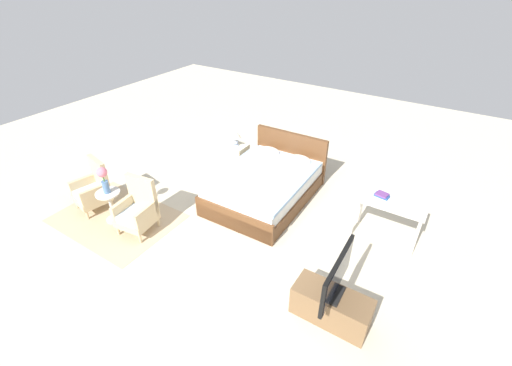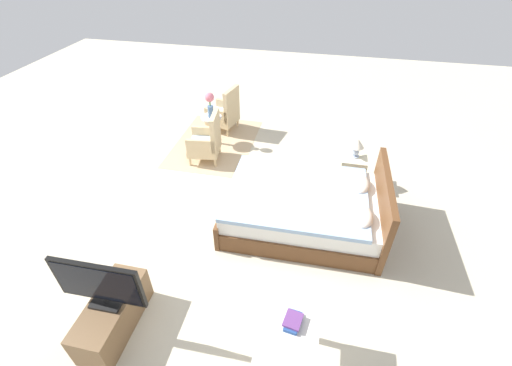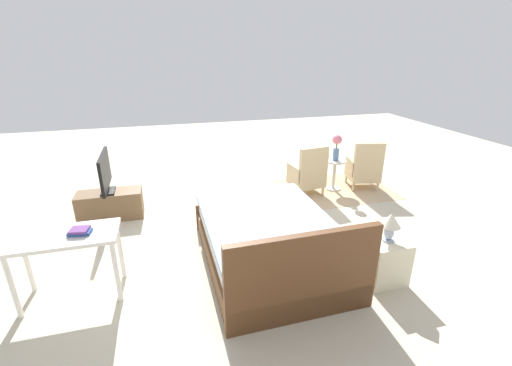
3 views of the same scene
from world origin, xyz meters
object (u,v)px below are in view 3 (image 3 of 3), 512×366
at_px(bed, 270,242).
at_px(flower_vase, 337,145).
at_px(table_lamp, 390,223).
at_px(vanity_desk, 65,245).
at_px(tv_stand, 111,205).
at_px(book_stack, 80,231).
at_px(armchair_by_window_left, 364,169).
at_px(nightstand, 384,260).
at_px(side_table, 334,171).
at_px(tv_flatscreen, 105,173).
at_px(armchair_by_window_right, 308,174).

bearing_deg(bed, flower_vase, -133.42).
xyz_separation_m(table_lamp, vanity_desk, (3.35, -0.63, -0.10)).
height_order(tv_stand, book_stack, book_stack).
distance_m(armchair_by_window_left, nightstand, 2.89).
xyz_separation_m(side_table, tv_flatscreen, (3.94, 0.16, 0.40)).
relative_size(armchair_by_window_right, table_lamp, 2.79).
xyz_separation_m(side_table, table_lamp, (0.74, 2.66, 0.38)).
relative_size(bed, table_lamp, 6.66).
bearing_deg(book_stack, tv_flatscreen, -89.91).
xyz_separation_m(nightstand, tv_flatscreen, (3.20, -2.51, 0.50)).
bearing_deg(nightstand, side_table, -105.57).
relative_size(table_lamp, tv_stand, 0.34).
bearing_deg(flower_vase, bed, 46.58).
xyz_separation_m(nightstand, tv_stand, (3.19, -2.51, -0.04)).
xyz_separation_m(armchair_by_window_right, tv_flatscreen, (3.36, 0.06, 0.38)).
bearing_deg(nightstand, book_stack, -10.83).
relative_size(armchair_by_window_right, vanity_desk, 0.88).
bearing_deg(vanity_desk, nightstand, 169.31).
distance_m(armchair_by_window_left, flower_vase, 0.76).
bearing_deg(tv_stand, nightstand, 141.88).
height_order(armchair_by_window_left, armchair_by_window_right, same).
relative_size(bed, book_stack, 9.44).
bearing_deg(side_table, nightstand, 74.43).
relative_size(bed, tv_flatscreen, 2.40).
bearing_deg(flower_vase, armchair_by_window_right, 9.06).
bearing_deg(table_lamp, tv_stand, -38.13).
bearing_deg(side_table, vanity_desk, 26.35).
xyz_separation_m(armchair_by_window_left, side_table, (0.57, -0.09, -0.02)).
bearing_deg(tv_stand, vanity_desk, 85.10).
relative_size(tv_stand, book_stack, 4.12).
relative_size(armchair_by_window_right, side_table, 1.60).
bearing_deg(vanity_desk, side_table, -153.65).
bearing_deg(table_lamp, flower_vase, -105.57).
relative_size(nightstand, book_stack, 2.24).
bearing_deg(tv_flatscreen, table_lamp, 141.89).
relative_size(tv_flatscreen, vanity_desk, 0.88).
height_order(tv_flatscreen, book_stack, tv_flatscreen).
distance_m(tv_stand, tv_flatscreen, 0.54).
bearing_deg(side_table, armchair_by_window_left, 170.95).
relative_size(armchair_by_window_right, flower_vase, 1.93).
bearing_deg(tv_stand, table_lamp, 141.87).
height_order(armchair_by_window_right, side_table, armchair_by_window_right).
distance_m(flower_vase, vanity_desk, 4.58).
distance_m(flower_vase, tv_stand, 3.99).
distance_m(tv_stand, vanity_desk, 1.93).
relative_size(nightstand, table_lamp, 1.58).
xyz_separation_m(bed, side_table, (-1.89, -2.00, 0.06)).
distance_m(nightstand, tv_flatscreen, 4.09).
bearing_deg(flower_vase, tv_stand, 2.27).
xyz_separation_m(nightstand, vanity_desk, (3.35, -0.63, 0.38)).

